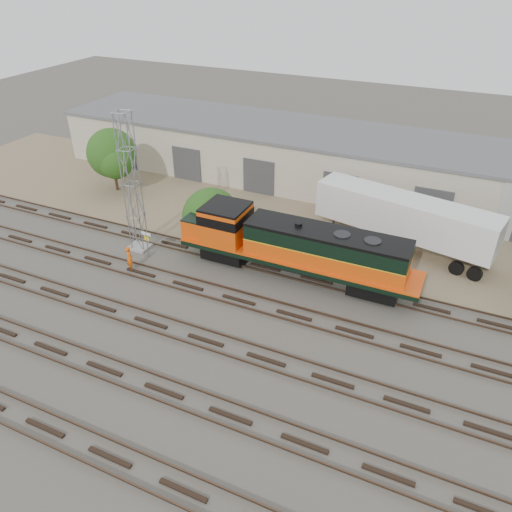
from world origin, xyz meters
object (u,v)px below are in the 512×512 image
at_px(locomotive, 293,246).
at_px(semi_trailer, 408,218).
at_px(signal_tower, 132,187).
at_px(worker, 130,259).

xyz_separation_m(locomotive, semi_trailer, (6.65, 7.13, 0.30)).
xyz_separation_m(signal_tower, semi_trailer, (19.06, 8.55, -2.54)).
relative_size(locomotive, worker, 9.00).
bearing_deg(signal_tower, locomotive, 6.53).
relative_size(locomotive, signal_tower, 1.63).
height_order(locomotive, semi_trailer, locomotive).
xyz_separation_m(worker, semi_trailer, (17.72, 11.52, 1.74)).
height_order(locomotive, worker, locomotive).
height_order(signal_tower, worker, signal_tower).
xyz_separation_m(locomotive, worker, (-11.07, -4.38, -1.44)).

